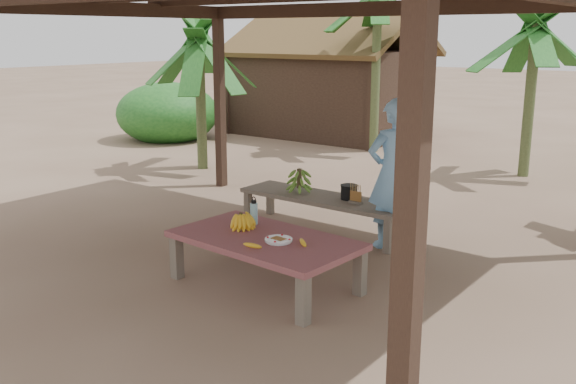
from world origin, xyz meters
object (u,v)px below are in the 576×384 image
Objects in this scene: work_table at (265,244)px; woman at (393,174)px; bench at (323,201)px; plate at (279,240)px; ripe_banana_bunch at (241,220)px; water_flask at (254,213)px; cooking_pot at (349,192)px.

woman is (0.39, 1.82, 0.42)m from work_table.
bench is 8.43× the size of plate.
ripe_banana_bunch reaches higher than work_table.
water_flask is 1.62m from cooking_pot.
bench is (-0.55, 1.81, -0.04)m from work_table.
work_table is 0.21m from plate.
work_table is 0.49m from water_flask.
bench is 1.04m from woman.
water_flask is at bearing -83.22° from bench.
water_flask is at bearing 8.86° from woman.
water_flask is (-0.37, 0.27, 0.19)m from work_table.
bench is at bearing -166.54° from cooking_pot.
bench is at bearing 96.59° from water_flask.
cooking_pot is (0.32, 0.08, 0.14)m from bench.
ripe_banana_bunch reaches higher than bench.
cooking_pot is at bearing 100.35° from work_table.
water_flask is (-0.56, 0.31, 0.10)m from plate.
woman is at bearing 84.08° from plate.
work_table is at bearing -12.95° from ripe_banana_bunch.
ripe_banana_bunch is at bearing -94.93° from cooking_pot.
woman is at bearing 0.95° from bench.
ripe_banana_bunch is 0.19m from water_flask.
plate is 0.65m from water_flask.
plate is at bearing -77.62° from cooking_pot.
ripe_banana_bunch is (-0.38, 0.09, 0.15)m from work_table.
ripe_banana_bunch is 0.99× the size of water_flask.
water_flask is at bearing -95.01° from cooking_pot.
woman is at bearing 63.96° from water_flask.
ripe_banana_bunch is 1.91m from woman.
water_flask reaches higher than ripe_banana_bunch.
ripe_banana_bunch is 1.43× the size of cooking_pot.
cooking_pot is (-0.23, 1.88, 0.10)m from work_table.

